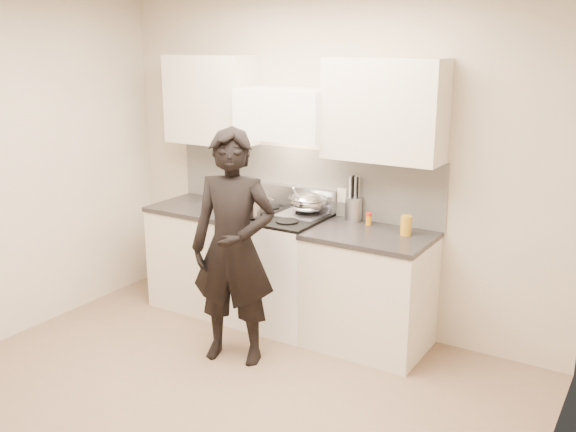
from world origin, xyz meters
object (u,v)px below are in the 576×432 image
at_px(stove, 278,269).
at_px(wok, 308,202).
at_px(person, 234,248).
at_px(utensil_crock, 354,207).
at_px(counter_right, 369,290).

height_order(stove, wok, wok).
distance_m(wok, person, 0.88).
bearing_deg(person, wok, 64.52).
bearing_deg(wok, person, -98.92).
bearing_deg(utensil_crock, person, -117.60).
bearing_deg(person, utensil_crock, 45.84).
bearing_deg(utensil_crock, wok, -164.55).
relative_size(counter_right, utensil_crock, 2.53).
xyz_separation_m(counter_right, wok, (-0.63, 0.14, 0.58)).
relative_size(wok, utensil_crock, 1.07).
bearing_deg(person, counter_right, 26.19).
distance_m(utensil_crock, person, 1.09).
distance_m(counter_right, wok, 0.87).
height_order(stove, counter_right, stove).
distance_m(stove, utensil_crock, 0.83).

